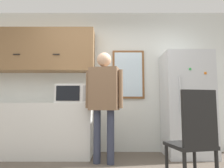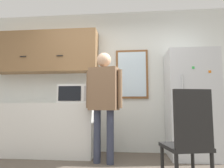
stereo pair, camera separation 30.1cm
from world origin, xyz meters
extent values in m
cube|color=silver|center=(0.00, 1.85, 1.35)|extent=(6.00, 0.06, 2.70)
cube|color=silver|center=(-1.19, 1.50, 0.45)|extent=(2.01, 0.64, 0.90)
cube|color=olive|center=(-1.19, 1.65, 1.88)|extent=(2.01, 0.34, 0.79)
cube|color=black|center=(-1.55, 1.47, 1.76)|extent=(0.12, 0.01, 0.01)
cube|color=black|center=(-0.84, 1.47, 1.76)|extent=(0.12, 0.01, 0.01)
cube|color=white|center=(-0.51, 1.39, 1.06)|extent=(0.54, 0.36, 0.31)
cube|color=black|center=(-0.56, 1.20, 1.06)|extent=(0.38, 0.01, 0.24)
cube|color=#B2B2B2|center=(-0.28, 1.20, 1.06)|extent=(0.08, 0.01, 0.25)
cylinder|color=#33384C|center=(-0.08, 1.09, 0.40)|extent=(0.11, 0.11, 0.79)
cylinder|color=#33384C|center=(0.13, 1.05, 0.40)|extent=(0.11, 0.11, 0.79)
cube|color=brown|center=(0.03, 1.07, 1.12)|extent=(0.48, 0.31, 0.65)
sphere|color=#D8AD8C|center=(0.03, 1.07, 1.57)|extent=(0.22, 0.22, 0.22)
cylinder|color=brown|center=(-0.23, 1.13, 1.11)|extent=(0.07, 0.07, 0.58)
cylinder|color=brown|center=(0.28, 1.02, 1.11)|extent=(0.07, 0.07, 0.58)
cube|color=silver|center=(1.45, 1.50, 0.89)|extent=(0.79, 0.63, 1.78)
cylinder|color=silver|center=(1.24, 1.17, 1.03)|extent=(0.02, 0.02, 0.62)
cube|color=orange|center=(1.46, 1.18, 0.93)|extent=(0.04, 0.01, 0.04)
cube|color=orange|center=(1.66, 1.18, 1.38)|extent=(0.04, 0.01, 0.04)
cube|color=green|center=(1.41, 1.18, 1.45)|extent=(0.04, 0.01, 0.04)
cube|color=black|center=(1.02, 0.31, 0.42)|extent=(0.52, 0.52, 0.04)
cylinder|color=black|center=(1.16, 0.53, 0.20)|extent=(0.04, 0.04, 0.40)
cylinder|color=black|center=(0.80, 0.45, 0.20)|extent=(0.04, 0.04, 0.40)
cube|color=black|center=(1.07, 0.12, 0.73)|extent=(0.40, 0.13, 0.59)
cube|color=brown|center=(0.46, 1.81, 1.45)|extent=(0.61, 0.04, 0.93)
cube|color=silver|center=(0.46, 1.79, 1.45)|extent=(0.53, 0.01, 0.85)
camera|label=1|loc=(0.15, -1.99, 0.87)|focal=32.00mm
camera|label=2|loc=(0.45, -1.98, 0.87)|focal=32.00mm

